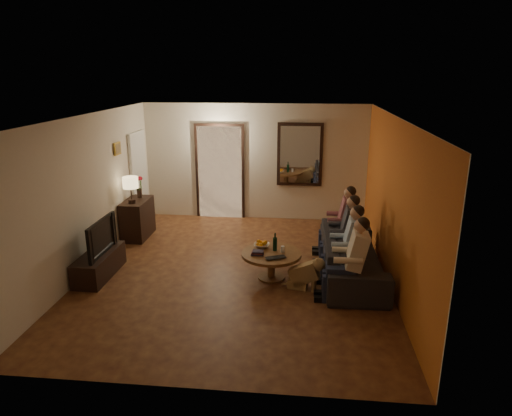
# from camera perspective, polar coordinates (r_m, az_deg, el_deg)

# --- Properties ---
(floor) EXTENTS (5.00, 6.00, 0.01)m
(floor) POSITION_cam_1_polar(r_m,az_deg,el_deg) (7.85, -2.43, -7.93)
(floor) COLOR #451C12
(floor) RESTS_ON ground
(ceiling) EXTENTS (5.00, 6.00, 0.01)m
(ceiling) POSITION_cam_1_polar(r_m,az_deg,el_deg) (7.16, -2.69, 11.32)
(ceiling) COLOR white
(ceiling) RESTS_ON back_wall
(back_wall) EXTENTS (5.00, 0.02, 2.60)m
(back_wall) POSITION_cam_1_polar(r_m,az_deg,el_deg) (10.30, -0.13, 5.73)
(back_wall) COLOR beige
(back_wall) RESTS_ON floor
(front_wall) EXTENTS (5.00, 0.02, 2.60)m
(front_wall) POSITION_cam_1_polar(r_m,az_deg,el_deg) (4.63, -7.98, -8.76)
(front_wall) COLOR beige
(front_wall) RESTS_ON floor
(left_wall) EXTENTS (0.02, 6.00, 2.60)m
(left_wall) POSITION_cam_1_polar(r_m,az_deg,el_deg) (8.14, -20.25, 1.66)
(left_wall) COLOR beige
(left_wall) RESTS_ON floor
(right_wall) EXTENTS (0.02, 6.00, 2.60)m
(right_wall) POSITION_cam_1_polar(r_m,az_deg,el_deg) (7.46, 16.81, 0.67)
(right_wall) COLOR beige
(right_wall) RESTS_ON floor
(orange_accent) EXTENTS (0.01, 6.00, 2.60)m
(orange_accent) POSITION_cam_1_polar(r_m,az_deg,el_deg) (7.46, 16.73, 0.67)
(orange_accent) COLOR orange
(orange_accent) RESTS_ON right_wall
(kitchen_doorway) EXTENTS (1.00, 0.06, 2.10)m
(kitchen_doorway) POSITION_cam_1_polar(r_m,az_deg,el_deg) (10.44, -4.52, 4.43)
(kitchen_doorway) COLOR #FFE0A5
(kitchen_doorway) RESTS_ON floor
(door_trim) EXTENTS (1.12, 0.04, 2.22)m
(door_trim) POSITION_cam_1_polar(r_m,az_deg,el_deg) (10.43, -4.53, 4.42)
(door_trim) COLOR black
(door_trim) RESTS_ON floor
(fridge_glimpse) EXTENTS (0.45, 0.03, 1.70)m
(fridge_glimpse) POSITION_cam_1_polar(r_m,az_deg,el_deg) (10.44, -3.14, 3.61)
(fridge_glimpse) COLOR silver
(fridge_glimpse) RESTS_ON floor
(mirror_frame) EXTENTS (1.00, 0.05, 1.40)m
(mirror_frame) POSITION_cam_1_polar(r_m,az_deg,el_deg) (10.17, 5.50, 6.66)
(mirror_frame) COLOR black
(mirror_frame) RESTS_ON back_wall
(mirror_glass) EXTENTS (0.86, 0.02, 1.26)m
(mirror_glass) POSITION_cam_1_polar(r_m,az_deg,el_deg) (10.14, 5.50, 6.63)
(mirror_glass) COLOR white
(mirror_glass) RESTS_ON back_wall
(white_door) EXTENTS (0.06, 0.85, 2.04)m
(white_door) POSITION_cam_1_polar(r_m,az_deg,el_deg) (10.24, -14.40, 3.53)
(white_door) COLOR white
(white_door) RESTS_ON floor
(framed_art) EXTENTS (0.03, 0.28, 0.24)m
(framed_art) POSITION_cam_1_polar(r_m,az_deg,el_deg) (9.17, -16.95, 7.12)
(framed_art) COLOR #B28C33
(framed_art) RESTS_ON left_wall
(art_canvas) EXTENTS (0.01, 0.22, 0.18)m
(art_canvas) POSITION_cam_1_polar(r_m,az_deg,el_deg) (9.17, -16.86, 7.12)
(art_canvas) COLOR brown
(art_canvas) RESTS_ON left_wall
(dresser) EXTENTS (0.45, 0.88, 0.78)m
(dresser) POSITION_cam_1_polar(r_m,az_deg,el_deg) (9.59, -14.60, -1.29)
(dresser) COLOR black
(dresser) RESTS_ON floor
(table_lamp) EXTENTS (0.30, 0.30, 0.54)m
(table_lamp) POSITION_cam_1_polar(r_m,az_deg,el_deg) (9.21, -15.36, 2.19)
(table_lamp) COLOR beige
(table_lamp) RESTS_ON dresser
(flower_vase) EXTENTS (0.14, 0.14, 0.44)m
(flower_vase) POSITION_cam_1_polar(r_m,az_deg,el_deg) (9.62, -14.42, 2.57)
(flower_vase) COLOR red
(flower_vase) RESTS_ON dresser
(tv_stand) EXTENTS (0.45, 1.20, 0.40)m
(tv_stand) POSITION_cam_1_polar(r_m,az_deg,el_deg) (8.05, -19.02, -6.67)
(tv_stand) COLOR black
(tv_stand) RESTS_ON floor
(tv) EXTENTS (1.01, 0.13, 0.58)m
(tv) POSITION_cam_1_polar(r_m,az_deg,el_deg) (7.88, -19.35, -3.39)
(tv) COLOR black
(tv) RESTS_ON tv_stand
(sofa) EXTENTS (2.40, 0.96, 0.70)m
(sofa) POSITION_cam_1_polar(r_m,az_deg,el_deg) (7.75, 11.88, -5.81)
(sofa) COLOR black
(sofa) RESTS_ON floor
(person_a) EXTENTS (0.60, 0.40, 1.20)m
(person_a) POSITION_cam_1_polar(r_m,az_deg,el_deg) (6.82, 11.90, -6.75)
(person_a) COLOR tan
(person_a) RESTS_ON sofa
(person_b) EXTENTS (0.60, 0.40, 1.20)m
(person_b) POSITION_cam_1_polar(r_m,az_deg,el_deg) (7.37, 11.45, -4.89)
(person_b) COLOR tan
(person_b) RESTS_ON sofa
(person_c) EXTENTS (0.60, 0.40, 1.20)m
(person_c) POSITION_cam_1_polar(r_m,az_deg,el_deg) (7.93, 11.06, -3.29)
(person_c) COLOR tan
(person_c) RESTS_ON sofa
(person_d) EXTENTS (0.60, 0.40, 1.20)m
(person_d) POSITION_cam_1_polar(r_m,az_deg,el_deg) (8.49, 10.73, -1.90)
(person_d) COLOR tan
(person_d) RESTS_ON sofa
(dog) EXTENTS (0.59, 0.33, 0.56)m
(dog) POSITION_cam_1_polar(r_m,az_deg,el_deg) (7.19, 6.04, -7.99)
(dog) COLOR olive
(dog) RESTS_ON floor
(coffee_table) EXTENTS (1.00, 1.00, 0.45)m
(coffee_table) POSITION_cam_1_polar(r_m,az_deg,el_deg) (7.52, 1.93, -7.18)
(coffee_table) COLOR brown
(coffee_table) RESTS_ON floor
(bowl) EXTENTS (0.26, 0.26, 0.06)m
(bowl) POSITION_cam_1_polar(r_m,az_deg,el_deg) (7.64, 0.71, -4.70)
(bowl) COLOR white
(bowl) RESTS_ON coffee_table
(oranges) EXTENTS (0.20, 0.20, 0.08)m
(oranges) POSITION_cam_1_polar(r_m,az_deg,el_deg) (7.61, 0.71, -4.22)
(oranges) COLOR orange
(oranges) RESTS_ON bowl
(wine_bottle) EXTENTS (0.07, 0.07, 0.31)m
(wine_bottle) POSITION_cam_1_polar(r_m,az_deg,el_deg) (7.47, 2.39, -4.22)
(wine_bottle) COLOR black
(wine_bottle) RESTS_ON coffee_table
(wine_glass) EXTENTS (0.06, 0.06, 0.10)m
(wine_glass) POSITION_cam_1_polar(r_m,az_deg,el_deg) (7.45, 3.36, -5.14)
(wine_glass) COLOR silver
(wine_glass) RESTS_ON coffee_table
(book_stack) EXTENTS (0.20, 0.15, 0.07)m
(book_stack) POSITION_cam_1_polar(r_m,az_deg,el_deg) (7.35, 0.17, -5.58)
(book_stack) COLOR black
(book_stack) RESTS_ON coffee_table
(laptop) EXTENTS (0.39, 0.33, 0.03)m
(laptop) POSITION_cam_1_polar(r_m,az_deg,el_deg) (7.17, 2.59, -6.38)
(laptop) COLOR black
(laptop) RESTS_ON coffee_table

